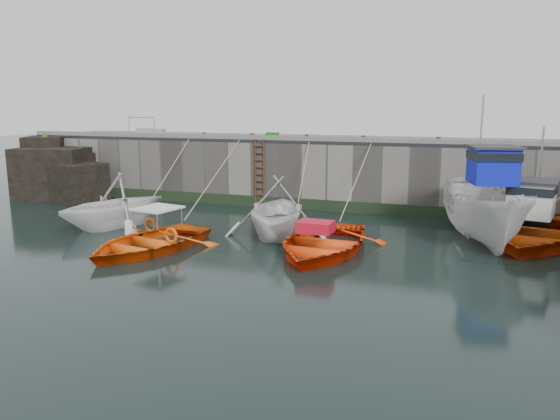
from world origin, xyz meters
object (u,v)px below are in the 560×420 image
(boat_near_blacktrim, at_px, (277,235))
(bollard_c, at_px, (307,137))
(boat_near_navy, at_px, (322,251))
(bollard_e, at_px, (439,140))
(bollard_a, at_px, (204,135))
(bollard_d, at_px, (363,139))
(ladder, at_px, (259,173))
(boat_far_white, at_px, (485,212))
(boat_near_blue, at_px, (149,249))
(boat_near_white, at_px, (115,226))
(boat_far_orange, at_px, (531,229))
(bollard_b, at_px, (252,136))
(fish_crate, at_px, (273,135))

(boat_near_blacktrim, bearing_deg, bollard_c, 81.94)
(boat_near_navy, height_order, bollard_e, bollard_e)
(boat_near_blacktrim, relative_size, bollard_a, 16.95)
(bollard_d, bearing_deg, boat_near_blacktrim, -111.75)
(ladder, distance_m, bollard_e, 8.19)
(boat_near_blacktrim, bearing_deg, boat_far_white, -0.84)
(ladder, relative_size, boat_near_blacktrim, 0.67)
(boat_near_blue, bearing_deg, bollard_c, 83.25)
(boat_near_navy, xyz_separation_m, boat_far_white, (5.06, 3.25, 1.05))
(boat_near_white, height_order, bollard_a, bollard_a)
(boat_near_blacktrim, relative_size, boat_near_navy, 0.87)
(bollard_a, bearing_deg, boat_near_blue, -75.48)
(boat_near_white, relative_size, bollard_e, 16.47)
(bollard_e, bearing_deg, boat_far_orange, -43.75)
(boat_near_blue, xyz_separation_m, boat_far_orange, (12.22, 5.42, 0.43))
(bollard_c, bearing_deg, bollard_b, 180.00)
(boat_near_navy, relative_size, bollard_c, 19.49)
(boat_near_blue, height_order, bollard_e, bollard_e)
(boat_near_white, xyz_separation_m, bollard_c, (6.11, 6.17, 3.30))
(boat_far_orange, relative_size, bollard_a, 26.19)
(boat_far_orange, height_order, bollard_b, boat_far_orange)
(boat_near_navy, relative_size, bollard_a, 19.49)
(boat_near_white, height_order, bollard_d, bollard_d)
(boat_near_navy, bearing_deg, bollard_c, 112.23)
(boat_near_white, bearing_deg, bollard_e, 49.29)
(bollard_b, relative_size, bollard_e, 1.00)
(fish_crate, relative_size, bollard_d, 2.04)
(boat_near_navy, relative_size, fish_crate, 9.58)
(ladder, height_order, fish_crate, fish_crate)
(boat_near_blue, bearing_deg, boat_near_blacktrim, 56.71)
(boat_near_blacktrim, xyz_separation_m, bollard_e, (5.35, 5.38, 3.30))
(boat_near_white, distance_m, boat_near_blacktrim, 6.62)
(bollard_a, bearing_deg, boat_near_navy, -42.02)
(boat_far_orange, bearing_deg, bollard_a, 179.32)
(ladder, bearing_deg, bollard_d, 4.00)
(fish_crate, xyz_separation_m, bollard_d, (4.70, -1.21, 0.00))
(boat_near_navy, height_order, bollard_b, bollard_b)
(boat_far_white, relative_size, bollard_b, 24.42)
(boat_far_white, distance_m, bollard_c, 8.90)
(boat_far_white, bearing_deg, boat_near_navy, -160.68)
(ladder, height_order, bollard_c, bollard_c)
(ladder, distance_m, bollard_a, 3.47)
(ladder, bearing_deg, boat_far_orange, -14.66)
(boat_near_navy, bearing_deg, fish_crate, 121.52)
(boat_near_blacktrim, height_order, boat_far_orange, boat_far_orange)
(bollard_b, distance_m, bollard_d, 5.30)
(bollard_a, relative_size, bollard_c, 1.00)
(bollard_a, distance_m, bollard_b, 2.50)
(bollard_b, bearing_deg, ladder, -33.86)
(boat_far_orange, bearing_deg, boat_near_blue, -143.79)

